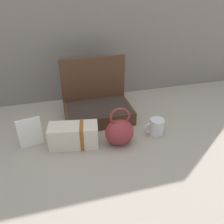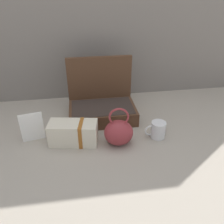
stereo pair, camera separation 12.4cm
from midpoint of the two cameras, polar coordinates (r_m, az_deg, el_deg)
The scene contains 6 objects.
ground_plane at distance 1.36m, azimuth -1.67°, elevation -5.98°, with size 6.00×6.00×0.00m, color #9E9384.
open_suitcase at distance 1.50m, azimuth -6.01°, elevation 1.54°, with size 0.42×0.28×0.37m.
teal_pouch_handbag at distance 1.26m, azimuth -1.11°, elevation -4.97°, with size 0.17×0.14×0.23m.
cream_toiletry_bag at distance 1.28m, azimuth -12.04°, elevation -5.78°, with size 0.28×0.16×0.13m.
coffee_mug at distance 1.36m, azimuth 8.28°, elevation -3.72°, with size 0.12×0.08×0.10m.
info_card_left at distance 1.33m, azimuth -22.09°, elevation -4.79°, with size 0.12×0.01×0.17m, color white.
Camera 1 is at (-0.31, -1.05, 0.81)m, focal length 37.13 mm.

